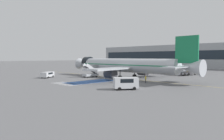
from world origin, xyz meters
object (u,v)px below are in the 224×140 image
object	(u,v)px
service_van_1	(126,82)
ground_crew_1	(106,76)
fuel_tanker	(187,70)
boarding_stairs_forward	(91,74)
ground_crew_0	(146,79)
service_van_0	(47,74)
airliner	(125,65)
terminal_building	(195,56)

from	to	relation	value
service_van_1	ground_crew_1	distance (m)	20.42
fuel_tanker	boarding_stairs_forward	bearing A→B (deg)	-116.41
boarding_stairs_forward	ground_crew_0	size ratio (longest dim) A/B	2.87
ground_crew_0	service_van_1	bearing A→B (deg)	148.28
service_van_0	ground_crew_1	xyz separation A→B (m)	(15.21, 9.82, -0.14)
ground_crew_1	service_van_1	bearing A→B (deg)	14.73
boarding_stairs_forward	ground_crew_0	world-z (taller)	boarding_stairs_forward
service_van_0	boarding_stairs_forward	bearing A→B (deg)	19.18
airliner	terminal_building	distance (m)	74.17
boarding_stairs_forward	terminal_building	world-z (taller)	terminal_building
terminal_building	fuel_tanker	bearing A→B (deg)	-68.27
service_van_0	airliner	bearing A→B (deg)	4.76
service_van_1	ground_crew_0	world-z (taller)	service_van_1
ground_crew_1	boarding_stairs_forward	bearing A→B (deg)	-138.19
boarding_stairs_forward	service_van_0	bearing A→B (deg)	-125.01
service_van_1	terminal_building	bearing A→B (deg)	-38.54
ground_crew_0	boarding_stairs_forward	bearing A→B (deg)	39.31
terminal_building	service_van_1	bearing A→B (deg)	-73.00
boarding_stairs_forward	service_van_1	world-z (taller)	boarding_stairs_forward
airliner	ground_crew_1	bearing A→B (deg)	153.39
airliner	ground_crew_1	size ratio (longest dim) A/B	27.92
ground_crew_1	ground_crew_0	bearing A→B (deg)	48.56
terminal_building	boarding_stairs_forward	bearing A→B (deg)	-88.34
ground_crew_0	ground_crew_1	size ratio (longest dim) A/B	1.13
service_van_1	ground_crew_0	xyz separation A→B (m)	(-3.71, 11.26, -0.33)
service_van_0	ground_crew_0	distance (m)	30.55
airliner	boarding_stairs_forward	distance (m)	11.52
service_van_0	ground_crew_1	bearing A→B (deg)	-2.27
boarding_stairs_forward	service_van_0	world-z (taller)	boarding_stairs_forward
fuel_tanker	ground_crew_0	bearing A→B (deg)	-76.42
airliner	service_van_0	world-z (taller)	airliner
boarding_stairs_forward	terminal_building	xyz separation A→B (m)	(-2.25, 77.44, 5.65)
airliner	ground_crew_0	world-z (taller)	airliner
fuel_tanker	ground_crew_0	world-z (taller)	fuel_tanker
boarding_stairs_forward	fuel_tanker	bearing A→B (deg)	58.13
fuel_tanker	service_van_1	xyz separation A→B (m)	(7.34, -39.11, -0.40)
airliner	service_van_1	size ratio (longest dim) A/B	9.20
airliner	service_van_0	xyz separation A→B (m)	(-17.83, -14.89, -2.72)
airliner	terminal_building	bearing A→B (deg)	10.44
fuel_tanker	terminal_building	xyz separation A→B (m)	(-19.87, 49.86, 4.89)
boarding_stairs_forward	terminal_building	bearing A→B (deg)	92.37
service_van_0	ground_crew_1	world-z (taller)	service_van_0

